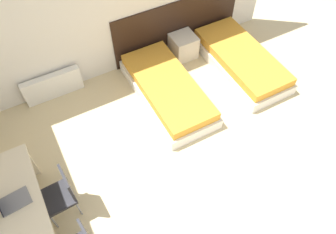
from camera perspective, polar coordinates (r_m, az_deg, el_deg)
The scene contains 8 objects.
wall_back at distance 5.53m, azimuth -9.67°, elevation 18.81°, with size 6.12×0.05×2.70m.
headboard_panel at distance 6.37m, azimuth 1.61°, elevation 15.57°, with size 2.58×0.03×1.06m.
bed_near_window at distance 5.66m, azimuth -0.10°, elevation 4.74°, with size 0.93×2.04×0.37m.
bed_near_door at distance 6.32m, azimuth 12.55°, elevation 9.62°, with size 0.93×2.04×0.37m.
nightstand at distance 6.40m, azimuth 2.68°, elevation 12.23°, with size 0.45×0.44×0.46m.
radiator at distance 5.98m, azimuth -19.39°, elevation 5.13°, with size 1.00×0.12×0.48m.
chair_near_laptop at distance 4.51m, azimuth -18.16°, elevation -12.52°, with size 0.42×0.42×0.85m.
laptop at distance 4.28m, azimuth -25.98°, elevation -13.07°, with size 0.37×0.27×0.35m.
Camera 1 is at (-1.38, -0.32, 4.41)m, focal length 35.00 mm.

